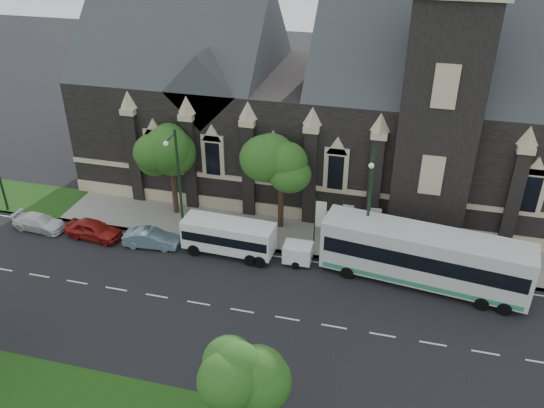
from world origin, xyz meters
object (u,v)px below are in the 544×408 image
(car_far_red, at_px, (94,229))
(car_far_white, at_px, (39,222))
(street_lamp_mid, at_px, (178,180))
(banner_flag_center, at_px, (345,220))
(tree_walk_right, at_px, (285,161))
(tree_walk_left, at_px, (174,150))
(box_trailer, at_px, (298,253))
(tour_coach, at_px, (424,256))
(shuttle_bus, at_px, (229,236))
(banner_flag_left, at_px, (319,217))
(tree_park_east, at_px, (246,375))
(banner_flag_right, at_px, (372,224))
(sedan, at_px, (151,238))
(street_lamp_near, at_px, (369,203))

(car_far_red, xyz_separation_m, car_far_white, (-4.90, 0.04, -0.13))
(street_lamp_mid, relative_size, banner_flag_center, 2.25)
(tree_walk_right, height_order, tree_walk_left, tree_walk_right)
(box_trailer, bearing_deg, tour_coach, -1.97)
(tree_walk_left, relative_size, car_far_white, 1.77)
(shuttle_bus, height_order, box_trailer, shuttle_bus)
(banner_flag_left, height_order, box_trailer, banner_flag_left)
(tree_park_east, xyz_separation_m, banner_flag_right, (4.11, 18.32, -2.24))
(banner_flag_center, distance_m, banner_flag_right, 2.00)
(tour_coach, bearing_deg, banner_flag_left, 166.22)
(banner_flag_left, relative_size, car_far_red, 0.89)
(street_lamp_mid, relative_size, tour_coach, 0.64)
(banner_flag_left, distance_m, banner_flag_center, 2.00)
(shuttle_bus, height_order, car_far_white, shuttle_bus)
(banner_flag_right, xyz_separation_m, tour_coach, (3.78, -3.03, -0.20))
(banner_flag_center, relative_size, car_far_white, 0.92)
(shuttle_bus, distance_m, box_trailer, 5.24)
(box_trailer, distance_m, sedan, 11.26)
(street_lamp_mid, distance_m, tour_coach, 18.33)
(banner_flag_right, bearing_deg, car_far_white, -172.21)
(sedan, bearing_deg, tree_walk_right, -66.06)
(box_trailer, bearing_deg, banner_flag_center, 43.49)
(tree_walk_right, xyz_separation_m, sedan, (-9.10, -5.25, -5.13))
(banner_flag_left, distance_m, sedan, 12.79)
(box_trailer, distance_m, car_far_white, 20.99)
(tree_walk_left, relative_size, banner_flag_right, 1.91)
(tree_park_east, relative_size, banner_flag_center, 1.57)
(banner_flag_right, height_order, car_far_red, banner_flag_right)
(street_lamp_near, xyz_separation_m, tour_coach, (4.06, -1.12, -2.93))
(box_trailer, bearing_deg, car_far_white, -179.40)
(tree_walk_right, bearing_deg, tree_park_east, -81.58)
(tree_walk_right, xyz_separation_m, banner_flag_center, (5.08, -1.71, -3.43))
(tree_walk_left, distance_m, tour_coach, 20.72)
(tree_walk_left, height_order, shuttle_bus, tree_walk_left)
(shuttle_bus, xyz_separation_m, sedan, (-6.04, -0.62, -0.84))
(box_trailer, xyz_separation_m, car_far_red, (-16.07, -0.69, -0.13))
(banner_flag_left, bearing_deg, car_far_white, -170.81)
(banner_flag_right, distance_m, box_trailer, 5.92)
(tree_walk_right, bearing_deg, shuttle_bus, -123.50)
(tree_walk_right, relative_size, street_lamp_mid, 0.87)
(tree_walk_right, height_order, banner_flag_right, tree_walk_right)
(tree_walk_right, relative_size, car_far_white, 1.80)
(banner_flag_right, xyz_separation_m, sedan, (-16.18, -3.54, -1.69))
(tree_park_east, xyz_separation_m, tour_coach, (7.89, 15.30, -2.44))
(tree_walk_left, xyz_separation_m, shuttle_bus, (5.94, -4.62, -4.20))
(banner_flag_left, bearing_deg, shuttle_bus, -154.57)
(tree_walk_right, height_order, box_trailer, tree_walk_right)
(banner_flag_left, bearing_deg, banner_flag_center, 0.00)
(banner_flag_center, bearing_deg, sedan, -165.98)
(tree_park_east, height_order, banner_flag_center, tree_park_east)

